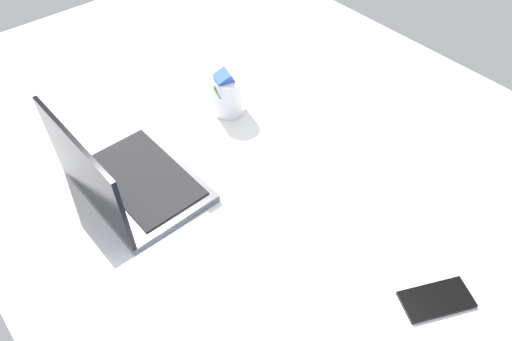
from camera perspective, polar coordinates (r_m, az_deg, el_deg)
The scene contains 4 objects.
bed_mattress at distance 135.93cm, azimuth -1.50°, elevation 2.50°, with size 180.00×140.00×18.00cm, color white.
laptop at distance 113.85cm, azimuth -15.36°, elevation -1.07°, with size 33.57×23.83×23.00cm.
snack_cup at distance 131.36cm, azimuth -3.35°, elevation 9.19°, with size 9.02×9.60×13.82cm.
cell_phone at distance 103.07cm, azimuth 20.72°, elevation -14.20°, with size 6.80×14.00×0.80cm, color black.
Camera 1 is at (-76.78, 59.99, 103.78)cm, focal length 33.52 mm.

